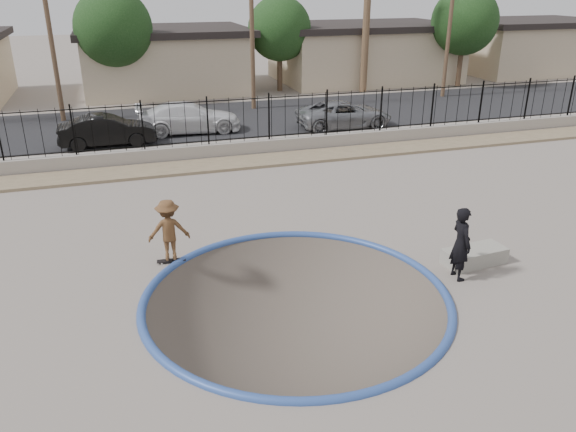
{
  "coord_description": "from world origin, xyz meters",
  "views": [
    {
      "loc": [
        -3.43,
        -11.43,
        6.62
      ],
      "look_at": [
        0.74,
        2.0,
        0.71
      ],
      "focal_mm": 35.0,
      "sensor_mm": 36.0,
      "label": 1
    }
  ],
  "objects_px": {
    "concrete_ledge": "(474,256)",
    "car_c": "(189,118)",
    "skateboard": "(171,260)",
    "car_b": "(107,130)",
    "skater": "(169,234)",
    "car_d": "(344,114)",
    "videographer": "(461,243)"
  },
  "relations": [
    {
      "from": "skateboard",
      "to": "car_d",
      "type": "distance_m",
      "value": 15.24
    },
    {
      "from": "car_c",
      "to": "videographer",
      "type": "bearing_deg",
      "value": -163.14
    },
    {
      "from": "car_d",
      "to": "videographer",
      "type": "bearing_deg",
      "value": 168.5
    },
    {
      "from": "skater",
      "to": "skateboard",
      "type": "bearing_deg",
      "value": -176.98
    },
    {
      "from": "skater",
      "to": "car_c",
      "type": "distance_m",
      "value": 13.28
    },
    {
      "from": "concrete_ledge",
      "to": "car_c",
      "type": "distance_m",
      "value": 16.21
    },
    {
      "from": "car_b",
      "to": "car_d",
      "type": "xyz_separation_m",
      "value": [
        10.98,
        0.0,
        -0.03
      ]
    },
    {
      "from": "car_c",
      "to": "skateboard",
      "type": "bearing_deg",
      "value": 172.1
    },
    {
      "from": "skateboard",
      "to": "concrete_ledge",
      "type": "bearing_deg",
      "value": -13.19
    },
    {
      "from": "skateboard",
      "to": "car_b",
      "type": "relative_size",
      "value": 0.18
    },
    {
      "from": "videographer",
      "to": "skater",
      "type": "bearing_deg",
      "value": 68.54
    },
    {
      "from": "skater",
      "to": "concrete_ledge",
      "type": "bearing_deg",
      "value": 165.4
    },
    {
      "from": "skater",
      "to": "videographer",
      "type": "relative_size",
      "value": 0.88
    },
    {
      "from": "concrete_ledge",
      "to": "car_c",
      "type": "xyz_separation_m",
      "value": [
        -5.01,
        15.4,
        0.53
      ]
    },
    {
      "from": "skateboard",
      "to": "car_d",
      "type": "xyz_separation_m",
      "value": [
        9.62,
        11.8,
        0.62
      ]
    },
    {
      "from": "car_b",
      "to": "videographer",
      "type": "bearing_deg",
      "value": -152.81
    },
    {
      "from": "skateboard",
      "to": "car_d",
      "type": "height_order",
      "value": "car_d"
    },
    {
      "from": "skateboard",
      "to": "car_b",
      "type": "xyz_separation_m",
      "value": [
        -1.36,
        11.8,
        0.65
      ]
    },
    {
      "from": "skateboard",
      "to": "car_c",
      "type": "distance_m",
      "value": 13.3
    },
    {
      "from": "concrete_ledge",
      "to": "skateboard",
      "type": "bearing_deg",
      "value": 162.38
    },
    {
      "from": "videographer",
      "to": "car_c",
      "type": "xyz_separation_m",
      "value": [
        -4.18,
        15.92,
        -0.18
      ]
    },
    {
      "from": "videographer",
      "to": "car_c",
      "type": "bearing_deg",
      "value": 16.9
    },
    {
      "from": "skater",
      "to": "car_d",
      "type": "bearing_deg",
      "value": -126.18
    },
    {
      "from": "skateboard",
      "to": "car_c",
      "type": "bearing_deg",
      "value": 84.38
    },
    {
      "from": "concrete_ledge",
      "to": "car_c",
      "type": "height_order",
      "value": "car_c"
    },
    {
      "from": "car_b",
      "to": "skateboard",
      "type": "bearing_deg",
      "value": -174.46
    },
    {
      "from": "concrete_ledge",
      "to": "car_b",
      "type": "xyz_separation_m",
      "value": [
        -8.68,
        14.12,
        0.5
      ]
    },
    {
      "from": "skateboard",
      "to": "car_c",
      "type": "relative_size",
      "value": 0.15
    },
    {
      "from": "skater",
      "to": "concrete_ledge",
      "type": "distance_m",
      "value": 7.71
    },
    {
      "from": "skater",
      "to": "car_b",
      "type": "relative_size",
      "value": 0.4
    },
    {
      "from": "skater",
      "to": "skateboard",
      "type": "height_order",
      "value": "skater"
    },
    {
      "from": "skateboard",
      "to": "car_b",
      "type": "bearing_deg",
      "value": 100.99
    }
  ]
}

